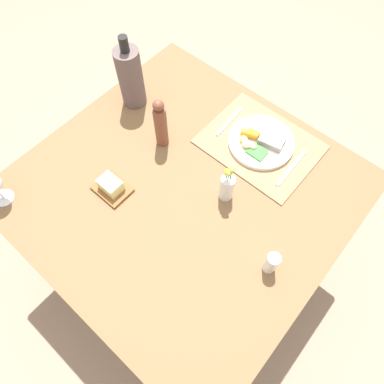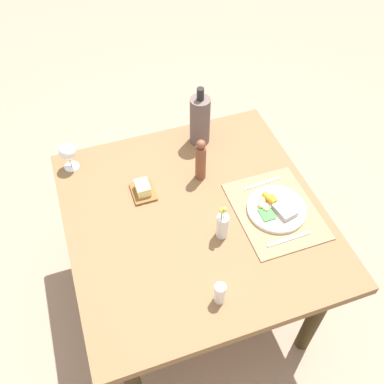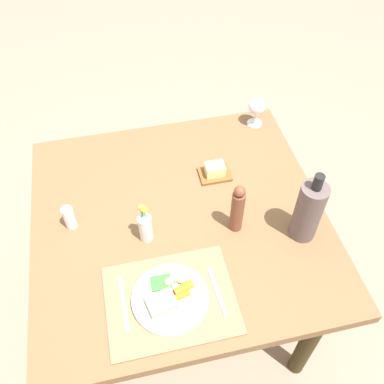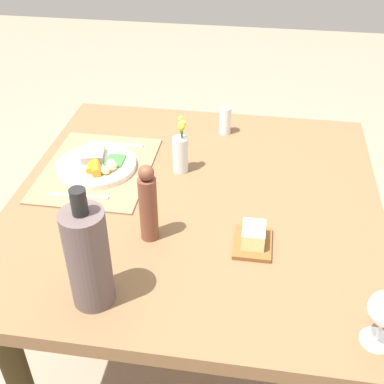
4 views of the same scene
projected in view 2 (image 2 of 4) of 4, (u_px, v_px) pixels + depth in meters
ground_plane at (194, 293)px, 2.43m from camera, size 8.00×8.00×0.00m
dining_table at (195, 227)px, 1.94m from camera, size 1.13×1.10×0.74m
placemat at (276, 211)px, 1.87m from camera, size 0.43×0.34×0.01m
dinner_plate at (276, 208)px, 1.86m from camera, size 0.26×0.26×0.05m
fork at (289, 239)px, 1.77m from camera, size 0.02×0.20×0.00m
knife at (262, 183)px, 1.97m from camera, size 0.02×0.18×0.00m
pepper_mill at (201, 160)px, 1.92m from camera, size 0.05×0.05×0.23m
salt_shaker at (220, 293)px, 1.57m from camera, size 0.04×0.04×0.10m
cooler_bottle at (200, 120)px, 2.07m from camera, size 0.10×0.10×0.31m
wine_glass at (67, 152)px, 1.97m from camera, size 0.08×0.08×0.14m
flower_vase at (222, 225)px, 1.74m from camera, size 0.05×0.05×0.19m
butter_dish at (143, 189)px, 1.93m from camera, size 0.13×0.10×0.06m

